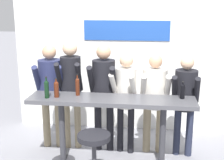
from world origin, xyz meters
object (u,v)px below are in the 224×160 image
(person_center_right, at_px, (155,94))
(person_center_left, at_px, (104,86))
(tasting_table, at_px, (111,110))
(person_far_left, at_px, (51,85))
(bar_stool, at_px, (94,152))
(person_left, at_px, (71,82))
(wine_bottle_0, at_px, (56,88))
(wine_bottle_2, at_px, (77,86))
(wine_bottle_1, at_px, (183,91))
(person_center, at_px, (126,92))
(person_right, at_px, (185,95))
(wine_bottle_3, at_px, (47,88))

(person_center_right, bearing_deg, person_center_left, 179.51)
(person_center_left, bearing_deg, person_center_right, 1.51)
(tasting_table, bearing_deg, person_far_left, 154.20)
(bar_stool, distance_m, person_far_left, 1.54)
(person_left, relative_size, person_center_left, 1.03)
(person_left, distance_m, person_center_left, 0.54)
(wine_bottle_0, distance_m, wine_bottle_2, 0.31)
(wine_bottle_1, bearing_deg, tasting_table, -173.97)
(wine_bottle_0, bearing_deg, person_center_left, 39.85)
(person_center_left, height_order, wine_bottle_0, person_center_left)
(person_center_right, xyz_separation_m, wine_bottle_1, (0.38, -0.40, 0.18))
(person_center, relative_size, wine_bottle_0, 5.74)
(person_far_left, height_order, person_right, person_far_left)
(tasting_table, bearing_deg, person_center, 68.35)
(person_center_left, distance_m, person_center_right, 0.81)
(tasting_table, distance_m, person_center_right, 0.81)
(wine_bottle_3, bearing_deg, person_right, 14.98)
(person_center_left, height_order, wine_bottle_2, person_center_left)
(wine_bottle_0, bearing_deg, wine_bottle_3, -157.25)
(bar_stool, bearing_deg, person_left, 117.42)
(tasting_table, xyz_separation_m, person_center, (0.17, 0.44, 0.15))
(person_center_right, distance_m, wine_bottle_0, 1.53)
(person_far_left, xyz_separation_m, wine_bottle_2, (0.55, -0.43, 0.13))
(wine_bottle_2, bearing_deg, tasting_table, -9.01)
(person_far_left, distance_m, wine_bottle_0, 0.63)
(tasting_table, bearing_deg, wine_bottle_1, 6.03)
(person_right, height_order, wine_bottle_3, person_right)
(wine_bottle_1, distance_m, wine_bottle_2, 1.52)
(person_center_left, xyz_separation_m, wine_bottle_1, (1.19, -0.36, 0.08))
(wine_bottle_1, xyz_separation_m, wine_bottle_3, (-1.93, -0.20, 0.02))
(person_far_left, bearing_deg, bar_stool, -59.22)
(person_center_right, distance_m, wine_bottle_3, 1.67)
(person_center, bearing_deg, wine_bottle_2, -141.82)
(person_center_left, distance_m, wine_bottle_3, 0.94)
(person_center_right, bearing_deg, person_center, -174.85)
(bar_stool, bearing_deg, wine_bottle_3, 147.34)
(tasting_table, distance_m, bar_stool, 0.71)
(bar_stool, height_order, person_center, person_center)
(person_far_left, height_order, person_center_left, person_center_left)
(person_far_left, height_order, person_left, person_left)
(person_right, bearing_deg, wine_bottle_2, -159.99)
(person_center, bearing_deg, wine_bottle_1, -11.13)
(person_center_right, height_order, wine_bottle_0, person_center_right)
(person_left, xyz_separation_m, wine_bottle_2, (0.21, -0.42, 0.06))
(person_far_left, bearing_deg, person_left, -11.38)
(person_far_left, height_order, wine_bottle_2, person_far_left)
(person_center_right, height_order, wine_bottle_2, person_center_right)
(person_left, xyz_separation_m, wine_bottle_0, (-0.08, -0.54, 0.05))
(person_center, distance_m, wine_bottle_1, 0.91)
(bar_stool, xyz_separation_m, person_right, (1.25, 1.03, 0.50))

